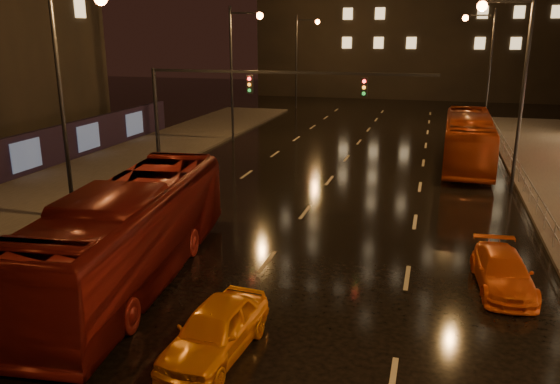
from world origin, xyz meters
name	(u,v)px	position (x,y,z in m)	size (l,w,h in m)	color
ground	(322,190)	(0.00, 20.00, 0.00)	(140.00, 140.00, 0.00)	black
sidewalk_left	(45,194)	(-13.50, 15.00, 0.07)	(7.00, 70.00, 0.15)	#38332D
traffic_signal	(231,97)	(-5.06, 20.00, 4.74)	(15.31, 0.32, 6.20)	black
railing_right	(538,199)	(10.20, 18.00, 0.90)	(0.05, 56.00, 1.00)	#99999E
bus_red	(130,233)	(-3.84, 7.26, 1.70)	(2.85, 12.18, 3.39)	maroon
bus_curb	(468,140)	(7.60, 28.05, 1.63)	(2.74, 11.73, 3.27)	maroon
taxi_near	(215,330)	(0.50, 3.92, 0.69)	(1.63, 4.04, 1.38)	orange
taxi_far	(503,272)	(7.99, 10.00, 0.59)	(1.64, 4.04, 1.17)	#E65B15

